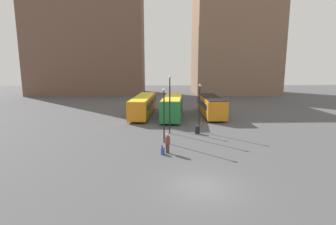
# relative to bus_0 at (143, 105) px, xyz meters

# --- Properties ---
(ground_plane) EXTENTS (160.00, 160.00, 0.00)m
(ground_plane) POSITION_rel_bus_0_xyz_m (4.84, -22.97, -1.53)
(ground_plane) COLOR #4C4C4F
(building_block_left) EXTENTS (27.51, 12.83, 28.31)m
(building_block_left) POSITION_rel_bus_0_xyz_m (-15.41, 30.06, 12.63)
(building_block_left) COLOR brown
(building_block_left) RESTS_ON ground_plane
(building_block_right) EXTENTS (20.33, 13.92, 32.75)m
(building_block_right) POSITION_rel_bus_0_xyz_m (21.50, 30.06, 14.85)
(building_block_right) COLOR #7F604C
(building_block_right) RESTS_ON ground_plane
(bus_0) EXTENTS (3.53, 12.02, 2.78)m
(bus_0) POSITION_rel_bus_0_xyz_m (0.00, 0.00, 0.00)
(bus_0) COLOR orange
(bus_0) RESTS_ON ground_plane
(bus_1) EXTENTS (3.65, 9.89, 2.98)m
(bus_1) POSITION_rel_bus_0_xyz_m (4.10, -2.27, 0.09)
(bus_1) COLOR #237A38
(bus_1) RESTS_ON ground_plane
(bus_2) EXTENTS (2.72, 9.96, 2.78)m
(bus_2) POSITION_rel_bus_0_xyz_m (9.69, -0.76, -0.01)
(bus_2) COLOR orange
(bus_2) RESTS_ON ground_plane
(traveler) EXTENTS (0.56, 0.56, 1.68)m
(traveler) POSITION_rel_bus_0_xyz_m (2.94, -16.80, -0.53)
(traveler) COLOR #4C3828
(traveler) RESTS_ON ground_plane
(suitcase) EXTENTS (0.30, 0.40, 0.80)m
(suitcase) POSITION_rel_bus_0_xyz_m (2.54, -17.12, -1.25)
(suitcase) COLOR #334CB2
(suitcase) RESTS_ON ground_plane
(lamp_post_0) EXTENTS (0.28, 0.28, 5.11)m
(lamp_post_0) POSITION_rel_bus_0_xyz_m (2.71, -13.83, 1.52)
(lamp_post_0) COLOR black
(lamp_post_0) RESTS_ON ground_plane
(lamp_post_1) EXTENTS (0.28, 0.28, 5.21)m
(lamp_post_1) POSITION_rel_bus_0_xyz_m (6.60, -9.93, 1.57)
(lamp_post_1) COLOR black
(lamp_post_1) RESTS_ON ground_plane
(lamp_post_2) EXTENTS (0.28, 0.28, 5.04)m
(lamp_post_2) POSITION_rel_bus_0_xyz_m (3.49, -8.49, 1.48)
(lamp_post_2) COLOR black
(lamp_post_2) RESTS_ON ground_plane
(lamp_post_3) EXTENTS (0.28, 0.28, 6.11)m
(lamp_post_3) POSITION_rel_bus_0_xyz_m (3.38, -10.41, 2.04)
(lamp_post_3) COLOR black
(lamp_post_3) RESTS_ON ground_plane
(trash_bin) EXTENTS (0.52, 0.52, 0.85)m
(trash_bin) POSITION_rel_bus_0_xyz_m (6.31, -10.68, -1.10)
(trash_bin) COLOR black
(trash_bin) RESTS_ON ground_plane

